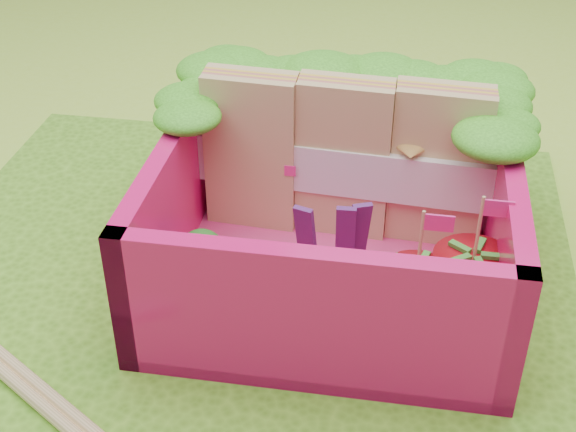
{
  "coord_description": "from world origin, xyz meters",
  "views": [
    {
      "loc": [
        0.59,
        -2.33,
        1.98
      ],
      "look_at": [
        0.18,
        0.16,
        0.28
      ],
      "focal_mm": 50.0,
      "sensor_mm": 36.0,
      "label": 1
    }
  ],
  "objects_px": {
    "strawberry_right": "(469,288)",
    "broccoli": "(203,261)",
    "strawberry_left": "(414,297)",
    "bento_box": "(335,215)",
    "sandwich_stack": "(345,159)"
  },
  "relations": [
    {
      "from": "sandwich_stack",
      "to": "strawberry_right",
      "type": "relative_size",
      "value": 2.28
    },
    {
      "from": "broccoli",
      "to": "strawberry_right",
      "type": "height_order",
      "value": "strawberry_right"
    },
    {
      "from": "strawberry_left",
      "to": "strawberry_right",
      "type": "height_order",
      "value": "strawberry_right"
    },
    {
      "from": "broccoli",
      "to": "strawberry_left",
      "type": "xyz_separation_m",
      "value": [
        0.75,
        -0.01,
        -0.05
      ]
    },
    {
      "from": "broccoli",
      "to": "strawberry_left",
      "type": "distance_m",
      "value": 0.75
    },
    {
      "from": "sandwich_stack",
      "to": "strawberry_right",
      "type": "height_order",
      "value": "sandwich_stack"
    },
    {
      "from": "strawberry_right",
      "to": "strawberry_left",
      "type": "bearing_deg",
      "value": -163.01
    },
    {
      "from": "broccoli",
      "to": "bento_box",
      "type": "bearing_deg",
      "value": 34.83
    },
    {
      "from": "strawberry_right",
      "to": "broccoli",
      "type": "bearing_deg",
      "value": -177.19
    },
    {
      "from": "bento_box",
      "to": "strawberry_left",
      "type": "relative_size",
      "value": 2.71
    },
    {
      "from": "sandwich_stack",
      "to": "strawberry_left",
      "type": "distance_m",
      "value": 0.68
    },
    {
      "from": "strawberry_right",
      "to": "bento_box",
      "type": "bearing_deg",
      "value": 152.79
    },
    {
      "from": "broccoli",
      "to": "strawberry_right",
      "type": "distance_m",
      "value": 0.94
    },
    {
      "from": "strawberry_left",
      "to": "strawberry_right",
      "type": "xyz_separation_m",
      "value": [
        0.18,
        0.06,
        0.02
      ]
    },
    {
      "from": "sandwich_stack",
      "to": "broccoli",
      "type": "distance_m",
      "value": 0.73
    }
  ]
}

